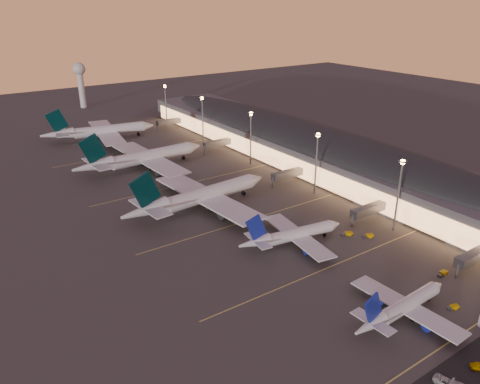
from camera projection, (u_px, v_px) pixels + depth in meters
name	position (u px, v px, depth m)	size (l,w,h in m)	color
ground	(318.00, 260.00, 144.20)	(700.00, 700.00, 0.00)	#3C3A37
airliner_narrow_south	(402.00, 307.00, 116.80)	(34.93, 31.16, 12.50)	silver
airliner_narrow_north	(292.00, 235.00, 151.87)	(38.22, 34.46, 13.66)	silver
airliner_wide_near	(199.00, 197.00, 176.97)	(63.69, 58.22, 20.37)	silver
airliner_wide_mid	(142.00, 158.00, 219.66)	(65.17, 59.34, 20.87)	silver
airliner_wide_far	(100.00, 131.00, 264.83)	(62.72, 57.78, 20.10)	silver
terminal_building	(308.00, 144.00, 228.42)	(56.35, 255.00, 17.46)	#525157
light_masts	(277.00, 139.00, 205.78)	(2.20, 217.20, 25.90)	slate
radar_tower	(80.00, 77.00, 338.45)	(9.00, 9.00, 32.50)	silver
lane_markings	(243.00, 215.00, 174.56)	(90.00, 180.36, 0.00)	#D8C659
baggage_tug_a	(453.00, 307.00, 121.44)	(3.50, 2.25, 0.97)	#C29200
baggage_tug_b	(443.00, 274.00, 136.26)	(3.81, 1.89, 1.10)	#C29200
baggage_tug_c	(368.00, 236.00, 157.87)	(3.93, 2.86, 1.10)	#C29200
baggage_tug_d	(347.00, 234.00, 159.17)	(4.16, 2.82, 1.16)	#C29200
service_van_a	(447.00, 382.00, 97.23)	(2.50, 5.43, 1.51)	silver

